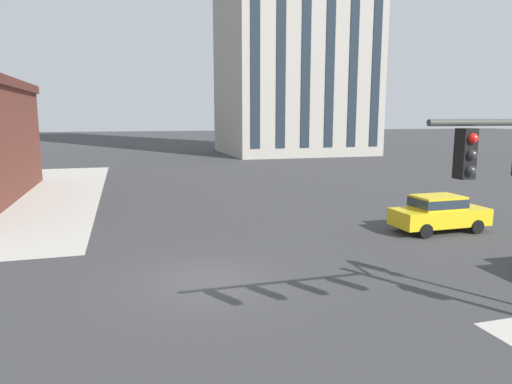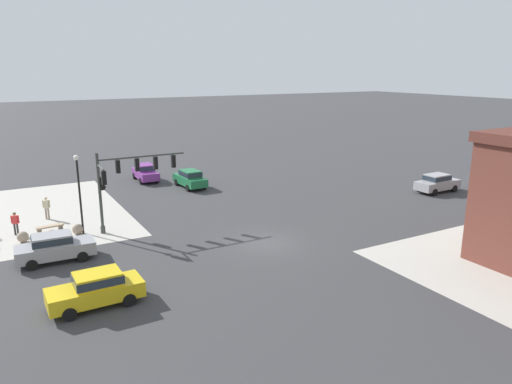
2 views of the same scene
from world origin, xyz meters
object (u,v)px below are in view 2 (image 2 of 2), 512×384
object	(u,v)px
street_lamp_corner_near	(79,185)
bollard_sphere_curb_c	(23,237)
bollard_sphere_curb_b	(52,235)
bollard_sphere_curb_a	(78,229)
car_main_northbound_far	(497,174)
car_cross_westbound	(190,178)
car_cross_eastbound	(145,172)
car_main_northbound_near	(96,288)
traffic_signal_main	(123,177)
bench_near_signal	(50,228)
pedestrian_by_lamp	(15,222)
car_main_southbound_near	(437,182)
pedestrian_with_bag	(47,206)
car_main_southbound_far	(54,247)

from	to	relation	value
street_lamp_corner_near	bollard_sphere_curb_c	bearing A→B (deg)	-2.23
bollard_sphere_curb_b	bollard_sphere_curb_a	bearing A→B (deg)	-165.96
car_main_northbound_far	car_cross_westbound	distance (m)	30.33
car_main_northbound_far	car_cross_eastbound	xyz separation A→B (m)	(30.11, -18.32, 0.00)
car_main_northbound_near	car_main_northbound_far	bearing A→B (deg)	-170.61
traffic_signal_main	street_lamp_corner_near	world-z (taller)	traffic_signal_main
bench_near_signal	car_main_northbound_far	xyz separation A→B (m)	(-40.67, 5.97, 0.59)
bollard_sphere_curb_c	pedestrian_by_lamp	size ratio (longest dim) A/B	0.45
pedestrian_by_lamp	car_main_southbound_near	world-z (taller)	car_main_southbound_near
bollard_sphere_curb_c	pedestrian_with_bag	bearing A→B (deg)	-113.97
pedestrian_with_bag	car_main_southbound_far	size ratio (longest dim) A/B	0.39
car_main_southbound_far	car_cross_eastbound	xyz separation A→B (m)	(-10.94, -18.06, 0.00)
traffic_signal_main	bollard_sphere_curb_a	world-z (taller)	traffic_signal_main
car_main_southbound_near	car_cross_eastbound	world-z (taller)	same
traffic_signal_main	pedestrian_by_lamp	distance (m)	7.91
street_lamp_corner_near	car_main_southbound_near	world-z (taller)	street_lamp_corner_near
bollard_sphere_curb_c	car_main_northbound_near	xyz separation A→B (m)	(-2.40, 11.36, 0.55)
pedestrian_with_bag	bollard_sphere_curb_a	bearing A→B (deg)	106.51
bollard_sphere_curb_b	car_cross_eastbound	distance (m)	17.71
bollard_sphere_curb_a	bollard_sphere_curb_b	distance (m)	1.77
bollard_sphere_curb_c	car_cross_westbound	distance (m)	17.52
bollard_sphere_curb_c	car_main_northbound_far	world-z (taller)	car_main_northbound_far
bollard_sphere_curb_c	pedestrian_by_lamp	world-z (taller)	pedestrian_by_lamp
bollard_sphere_curb_c	car_main_southbound_near	size ratio (longest dim) A/B	0.16
car_main_northbound_near	car_main_northbound_far	xyz separation A→B (m)	(-40.06, -6.63, 0.00)
bollard_sphere_curb_c	car_main_southbound_far	xyz separation A→B (m)	(-1.42, 4.48, 0.55)
car_main_northbound_near	pedestrian_with_bag	bearing A→B (deg)	-88.66
pedestrian_with_bag	car_cross_eastbound	bearing A→B (deg)	-138.88
street_lamp_corner_near	car_main_northbound_near	distance (m)	11.58
traffic_signal_main	bollard_sphere_curb_b	distance (m)	5.99
traffic_signal_main	bollard_sphere_curb_a	bearing A→B (deg)	-14.20
bench_near_signal	car_main_southbound_far	world-z (taller)	car_main_southbound_far
bollard_sphere_curb_a	car_cross_westbound	bearing A→B (deg)	-143.47
pedestrian_by_lamp	car_main_southbound_far	xyz separation A→B (m)	(-1.69, 6.24, -0.01)
traffic_signal_main	car_main_southbound_far	bearing A→B (deg)	34.54
pedestrian_by_lamp	car_cross_eastbound	xyz separation A→B (m)	(-12.63, -11.81, -0.01)
traffic_signal_main	bollard_sphere_curb_a	distance (m)	4.75
car_main_southbound_far	bench_near_signal	bearing A→B (deg)	-93.83
bollard_sphere_curb_c	car_main_southbound_far	size ratio (longest dim) A/B	0.16
pedestrian_by_lamp	car_main_northbound_near	size ratio (longest dim) A/B	0.37
street_lamp_corner_near	car_main_southbound_near	bearing A→B (deg)	172.30
car_main_northbound_near	car_main_southbound_far	bearing A→B (deg)	-81.83
bench_near_signal	car_cross_westbound	world-z (taller)	car_cross_westbound
pedestrian_by_lamp	street_lamp_corner_near	distance (m)	5.13
traffic_signal_main	car_cross_westbound	xyz separation A→B (m)	(-8.66, -9.56, -2.91)
car_main_northbound_far	car_main_southbound_far	world-z (taller)	same
bollard_sphere_curb_a	car_main_southbound_near	size ratio (longest dim) A/B	0.16
car_cross_westbound	bench_near_signal	bearing A→B (deg)	28.83
bench_near_signal	pedestrian_by_lamp	bearing A→B (deg)	-14.44
bench_near_signal	car_cross_westbound	size ratio (longest dim) A/B	0.41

